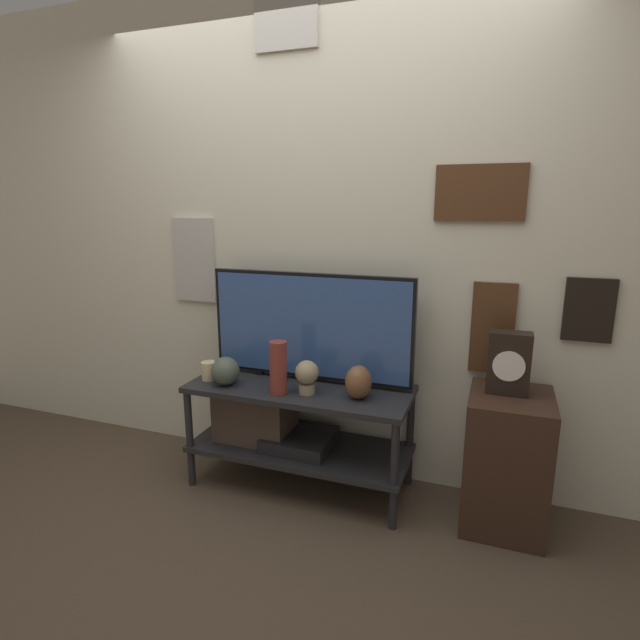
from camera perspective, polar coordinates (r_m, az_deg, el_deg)
name	(u,v)px	position (r m, az deg, el deg)	size (l,w,h in m)	color
ground_plane	(280,512)	(2.74, -4.63, -21.01)	(12.00, 12.00, 0.00)	#4C3D2D
wall_back	(319,238)	(2.80, -0.14, 9.33)	(6.40, 0.08, 2.70)	beige
media_console	(282,421)	(2.82, -4.31, -11.41)	(1.20, 0.48, 0.58)	#232326
television	(310,326)	(2.70, -1.13, -0.73)	(1.14, 0.05, 0.60)	black
vase_tall_ceramic	(278,368)	(2.57, -4.80, -5.47)	(0.09, 0.09, 0.28)	brown
vase_round_glass	(225,371)	(2.75, -10.76, -5.75)	(0.15, 0.15, 0.15)	#4C5647
vase_urn_stoneware	(358,382)	(2.52, 4.42, -7.09)	(0.13, 0.15, 0.17)	brown
candle_jar	(209,371)	(2.85, -12.57, -5.68)	(0.08, 0.08, 0.10)	beige
decorative_bust	(307,375)	(2.57, -1.51, -6.30)	(0.12, 0.12, 0.18)	tan
side_table	(506,460)	(2.66, 20.51, -14.78)	(0.38, 0.43, 0.66)	#382319
mantel_clock	(509,363)	(2.50, 20.77, -4.61)	(0.19, 0.11, 0.30)	black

